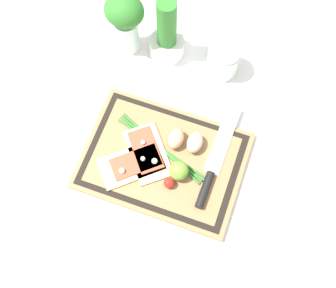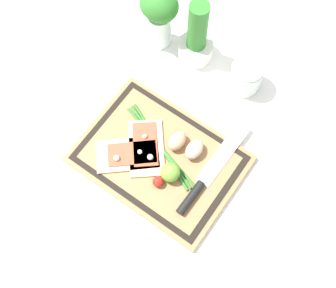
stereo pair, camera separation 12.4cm
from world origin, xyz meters
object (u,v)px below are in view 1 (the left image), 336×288
at_px(knife, 211,172).
at_px(herb_glass, 125,20).
at_px(egg_pink, 195,143).
at_px(herb_pot, 167,36).
at_px(egg_brown, 176,139).
at_px(pizza_slice_near, 132,164).
at_px(cherry_tomato_red, 169,183).
at_px(sauce_jar, 223,62).
at_px(pizza_slice_far, 147,154).
at_px(lime, 179,171).

xyz_separation_m(knife, herb_glass, (-0.35, 0.30, 0.10)).
xyz_separation_m(egg_pink, herb_glass, (-0.29, 0.25, 0.09)).
height_order(herb_pot, herb_glass, herb_pot).
bearing_deg(knife, herb_pot, 126.59).
bearing_deg(egg_brown, herb_glass, 133.23).
relative_size(pizza_slice_near, herb_pot, 0.82).
relative_size(pizza_slice_near, cherry_tomato_red, 6.58).
relative_size(egg_brown, sauce_jar, 0.61).
xyz_separation_m(pizza_slice_far, sauce_jar, (0.11, 0.33, 0.02)).
height_order(pizza_slice_far, egg_brown, egg_brown).
xyz_separation_m(pizza_slice_near, herb_pot, (-0.04, 0.37, 0.05)).
height_order(pizza_slice_far, lime, lime).
xyz_separation_m(egg_pink, cherry_tomato_red, (-0.03, -0.13, -0.01)).
height_order(pizza_slice_near, egg_brown, egg_brown).
relative_size(knife, lime, 6.03).
relative_size(sauce_jar, herb_glass, 0.46).
height_order(egg_brown, lime, lime).
relative_size(lime, sauce_jar, 0.53).
height_order(pizza_slice_near, egg_pink, egg_pink).
relative_size(pizza_slice_far, sauce_jar, 1.88).
relative_size(egg_pink, lime, 1.16).
relative_size(egg_brown, lime, 1.16).
bearing_deg(knife, cherry_tomato_red, -144.20).
relative_size(pizza_slice_far, herb_glass, 0.87).
bearing_deg(herb_glass, herb_pot, 8.96).
relative_size(egg_brown, cherry_tomato_red, 2.12).
height_order(pizza_slice_near, lime, lime).
relative_size(egg_brown, herb_glass, 0.28).
height_order(knife, herb_pot, herb_pot).
bearing_deg(egg_brown, pizza_slice_near, -130.61).
distance_m(egg_brown, herb_glass, 0.36).
bearing_deg(pizza_slice_far, sauce_jar, 71.76).
height_order(egg_brown, herb_glass, herb_glass).
relative_size(lime, herb_pot, 0.23).
distance_m(egg_pink, herb_pot, 0.32).
xyz_separation_m(lime, herb_glass, (-0.27, 0.34, 0.08)).
distance_m(knife, lime, 0.09).
bearing_deg(sauce_jar, egg_pink, -89.33).
bearing_deg(egg_pink, lime, -98.80).
height_order(knife, sauce_jar, sauce_jar).
xyz_separation_m(knife, lime, (-0.08, -0.03, 0.02)).
bearing_deg(pizza_slice_near, cherry_tomato_red, -9.62).
bearing_deg(egg_pink, cherry_tomato_red, -102.34).
bearing_deg(egg_pink, egg_brown, -173.22).
bearing_deg(pizza_slice_near, sauce_jar, 69.98).
relative_size(egg_brown, egg_pink, 1.00).
height_order(pizza_slice_far, egg_pink, egg_pink).
bearing_deg(knife, herb_glass, 139.28).
distance_m(pizza_slice_far, egg_brown, 0.09).
relative_size(pizza_slice_near, lime, 3.60).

